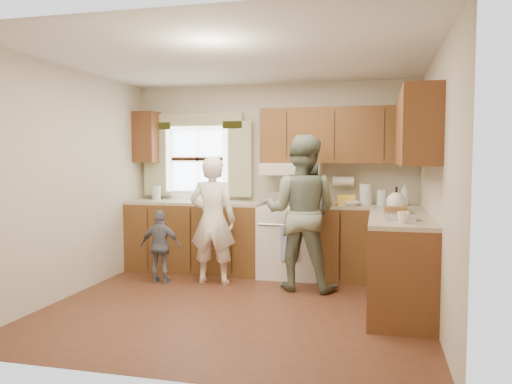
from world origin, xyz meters
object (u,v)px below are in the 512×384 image
(child, at_px, (161,246))
(woman_right, at_px, (301,213))
(woman_left, at_px, (213,220))
(stove, at_px, (290,240))

(child, bearing_deg, woman_right, 178.46)
(woman_left, height_order, woman_right, woman_right)
(woman_left, relative_size, woman_right, 0.87)
(woman_left, bearing_deg, child, 8.43)
(stove, relative_size, woman_right, 0.60)
(child, bearing_deg, woman_left, -174.66)
(woman_left, xyz_separation_m, child, (-0.63, -0.12, -0.33))
(woman_right, height_order, child, woman_right)
(woman_left, xyz_separation_m, woman_right, (1.08, 0.00, 0.12))
(stove, distance_m, child, 1.63)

